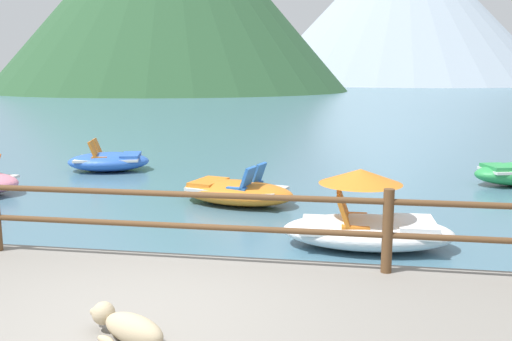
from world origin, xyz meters
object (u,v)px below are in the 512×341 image
at_px(pedal_boat_2, 367,222).
at_px(pedal_boat_3, 237,191).
at_px(dog_resting, 128,327).
at_px(pedal_boat_4, 109,161).

relative_size(pedal_boat_2, pedal_boat_3, 0.98).
bearing_deg(dog_resting, pedal_boat_2, 63.68).
height_order(dog_resting, pedal_boat_2, pedal_boat_2).
xyz_separation_m(dog_resting, pedal_boat_2, (2.08, 4.20, -0.14)).
bearing_deg(pedal_boat_4, pedal_boat_3, -37.85).
xyz_separation_m(pedal_boat_3, pedal_boat_4, (-4.13, 3.21, 0.01)).
relative_size(dog_resting, pedal_boat_2, 0.38).
bearing_deg(pedal_boat_3, pedal_boat_4, 142.15).
distance_m(dog_resting, pedal_boat_4, 10.88).
relative_size(pedal_boat_3, pedal_boat_4, 1.08).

